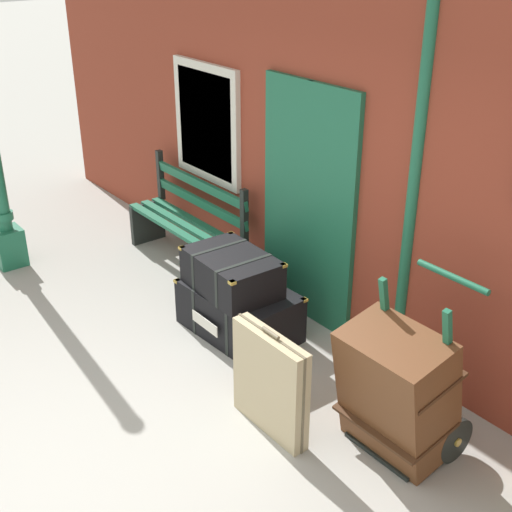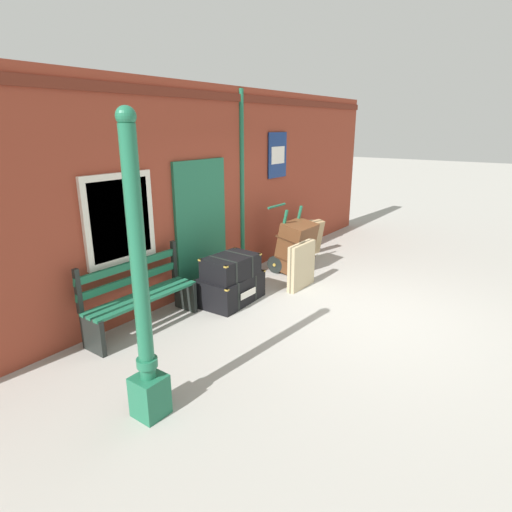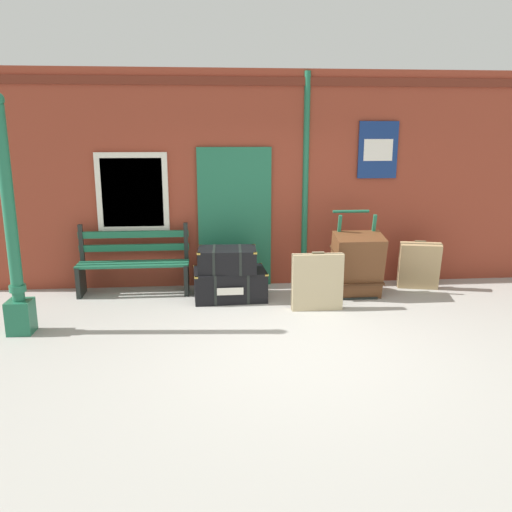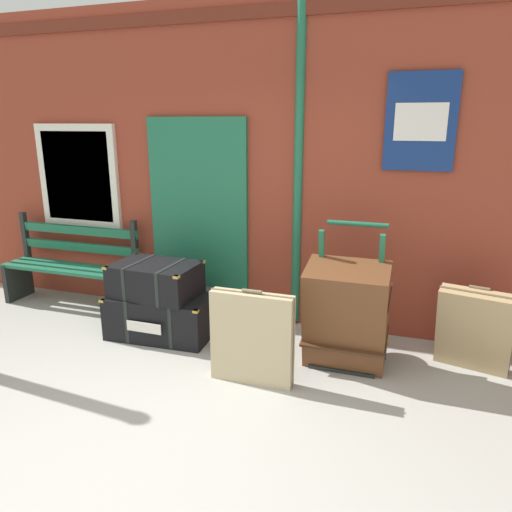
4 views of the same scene
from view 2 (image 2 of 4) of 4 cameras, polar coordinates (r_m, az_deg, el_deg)
The scene contains 10 objects.
ground_plane at distance 6.28m, azimuth 13.38°, elevation -7.66°, with size 60.00×60.00×0.00m, color #A3A099.
brick_facade at distance 7.15m, azimuth -5.46°, elevation 9.14°, with size 10.40×0.35×3.20m.
lamp_post at distance 3.83m, azimuth -15.00°, elevation -7.55°, with size 0.28×0.28×2.74m.
platform_bench at distance 5.77m, azimuth -15.39°, elevation -5.29°, with size 1.60×0.43×1.01m.
steamer_trunk_base at distance 6.49m, azimuth -3.49°, elevation -4.36°, with size 1.04×0.71×0.43m.
steamer_trunk_middle at distance 6.31m, azimuth -3.41°, elevation -1.42°, with size 0.83×0.58×0.33m.
porters_trolley at distance 7.92m, azimuth 4.27°, elevation 0.11°, with size 0.71×0.61×1.20m.
large_brown_trunk at distance 7.77m, azimuth 5.40°, elevation 1.30°, with size 0.70×0.59×0.95m.
suitcase_slate at distance 7.00m, azimuth 6.14°, elevation -1.30°, with size 0.69×0.13×0.80m.
suitcase_caramel at distance 8.81m, azimuth 7.26°, elevation 2.40°, with size 0.64×0.42×0.74m.
Camera 2 is at (-5.33, -2.09, 2.59)m, focal length 29.68 mm.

